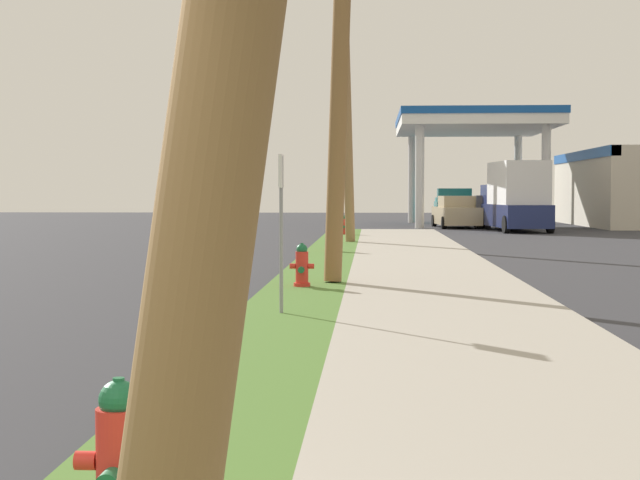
{
  "coord_description": "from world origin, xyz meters",
  "views": [
    {
      "loc": [
        1.84,
        -2.03,
        1.73
      ],
      "look_at": [
        0.8,
        17.02,
        0.78
      ],
      "focal_mm": 53.2,
      "sensor_mm": 36.0,
      "label": 1
    }
  ],
  "objects": [
    {
      "name": "utility_pole_background",
      "position": [
        1.01,
        28.71,
        5.09
      ],
      "size": [
        0.7,
        1.89,
        9.77
      ],
      "color": "#937047",
      "rests_on": "grass_verge"
    },
    {
      "name": "street_sign_post",
      "position": [
        0.63,
        10.58,
        1.63
      ],
      "size": [
        0.05,
        0.36,
        2.12
      ],
      "color": "gray",
      "rests_on": "grass_verge"
    },
    {
      "name": "gas_station_canopy",
      "position": [
        14.51,
        48.67,
        2.55
      ],
      "size": [
        16.28,
        13.39,
        5.87
      ],
      "color": "silver",
      "rests_on": "ground"
    },
    {
      "name": "car_tan_by_near_pump",
      "position": [
        6.04,
        45.12,
        0.72
      ],
      "size": [
        2.24,
        4.63,
        1.57
      ],
      "color": "tan",
      "rests_on": "ground"
    },
    {
      "name": "fire_hydrant_third",
      "position": [
        0.8,
        23.98,
        0.45
      ],
      "size": [
        0.42,
        0.37,
        0.74
      ],
      "color": "red",
      "rests_on": "grass_verge"
    },
    {
      "name": "truck_navy_on_apron",
      "position": [
        8.3,
        41.15,
        1.49
      ],
      "size": [
        2.62,
        6.54,
        3.11
      ],
      "color": "navy",
      "rests_on": "ground"
    },
    {
      "name": "utility_pole_midground",
      "position": [
        1.29,
        15.38,
        4.89
      ],
      "size": [
        0.76,
        1.71,
        9.37
      ],
      "color": "olive",
      "rests_on": "grass_verge"
    },
    {
      "name": "truck_teal_at_forecourt",
      "position": [
        6.5,
        52.45,
        0.91
      ],
      "size": [
        2.27,
        5.46,
        1.97
      ],
      "color": "#197075",
      "rests_on": "ground"
    },
    {
      "name": "fire_hydrant_fourth",
      "position": [
        0.77,
        34.6,
        0.45
      ],
      "size": [
        0.42,
        0.38,
        0.74
      ],
      "color": "red",
      "rests_on": "grass_verge"
    },
    {
      "name": "fire_hydrant_nearest",
      "position": [
        0.66,
        2.31,
        0.45
      ],
      "size": [
        0.42,
        0.38,
        0.74
      ],
      "color": "red",
      "rests_on": "grass_verge"
    },
    {
      "name": "fire_hydrant_second",
      "position": [
        0.65,
        14.19,
        0.45
      ],
      "size": [
        0.42,
        0.38,
        0.74
      ],
      "color": "red",
      "rests_on": "grass_verge"
    }
  ]
}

